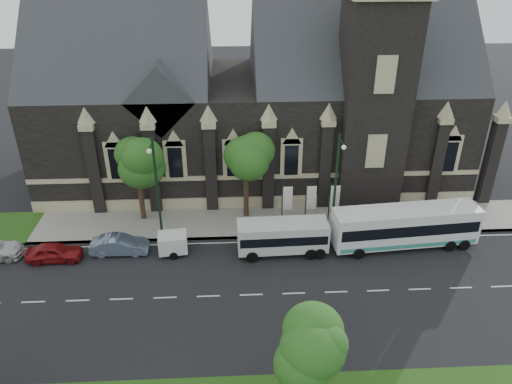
{
  "coord_description": "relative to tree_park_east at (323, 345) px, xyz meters",
  "views": [
    {
      "loc": [
        2.0,
        -26.77,
        22.82
      ],
      "look_at": [
        3.64,
        6.0,
        4.92
      ],
      "focal_mm": 34.55,
      "sensor_mm": 36.0,
      "label": 1
    }
  ],
  "objects": [
    {
      "name": "sidewalk",
      "position": [
        -6.18,
        18.82,
        -4.54
      ],
      "size": [
        80.0,
        5.0,
        0.15
      ],
      "primitive_type": "cube",
      "color": "gray",
      "rests_on": "ground"
    },
    {
      "name": "banner_flag_right",
      "position": [
        4.11,
        18.32,
        -2.24
      ],
      "size": [
        0.9,
        0.1,
        4.0
      ],
      "color": "black",
      "rests_on": "ground"
    },
    {
      "name": "box_trailer",
      "position": [
        -9.08,
        14.62,
        -3.65
      ],
      "size": [
        3.27,
        1.93,
        1.71
      ],
      "rotation": [
        0.0,
        0.0,
        0.11
      ],
      "color": "silver",
      "rests_on": "ground"
    },
    {
      "name": "car_far_red",
      "position": [
        -18.1,
        14.16,
        -3.9
      ],
      "size": [
        4.25,
        1.82,
        1.43
      ],
      "primitive_type": "imported",
      "rotation": [
        0.0,
        0.0,
        1.6
      ],
      "color": "maroon",
      "rests_on": "ground"
    },
    {
      "name": "street_lamp_near",
      "position": [
        3.82,
        16.42,
        0.49
      ],
      "size": [
        0.36,
        1.88,
        9.0
      ],
      "color": "black",
      "rests_on": "ground"
    },
    {
      "name": "shuttle_bus",
      "position": [
        -0.5,
        14.31,
        -3.05
      ],
      "size": [
        7.05,
        2.66,
        2.7
      ],
      "rotation": [
        0.0,
        0.0,
        0.03
      ],
      "color": "silver",
      "rests_on": "ground"
    },
    {
      "name": "tour_coach",
      "position": [
        9.25,
        14.73,
        -2.78
      ],
      "size": [
        11.7,
        3.49,
        3.36
      ],
      "rotation": [
        0.0,
        0.0,
        0.09
      ],
      "color": "white",
      "rests_on": "ground"
    },
    {
      "name": "banner_flag_center",
      "position": [
        2.11,
        18.32,
        -2.24
      ],
      "size": [
        0.9,
        0.1,
        4.0
      ],
      "color": "black",
      "rests_on": "ground"
    },
    {
      "name": "museum",
      "position": [
        -1.06,
        28.1,
        3.55
      ],
      "size": [
        40.0,
        17.7,
        29.9
      ],
      "color": "black",
      "rests_on": "ground"
    },
    {
      "name": "ground",
      "position": [
        -6.18,
        9.32,
        -4.62
      ],
      "size": [
        160.0,
        160.0,
        0.0
      ],
      "primitive_type": "plane",
      "color": "black",
      "rests_on": "ground"
    },
    {
      "name": "tree_park_east",
      "position": [
        0.0,
        0.0,
        0.0
      ],
      "size": [
        3.4,
        3.4,
        6.28
      ],
      "color": "black",
      "rests_on": "ground"
    },
    {
      "name": "tree_walk_left",
      "position": [
        -11.97,
        20.03,
        1.12
      ],
      "size": [
        3.91,
        3.91,
        7.64
      ],
      "color": "black",
      "rests_on": "ground"
    },
    {
      "name": "sedan",
      "position": [
        -13.26,
        14.87,
        -3.88
      ],
      "size": [
        4.48,
        1.57,
        1.48
      ],
      "primitive_type": "imported",
      "rotation": [
        0.0,
        0.0,
        1.57
      ],
      "color": "slate",
      "rests_on": "ground"
    },
    {
      "name": "tree_walk_right",
      "position": [
        -2.96,
        20.04,
        1.2
      ],
      "size": [
        4.08,
        4.08,
        7.8
      ],
      "color": "black",
      "rests_on": "ground"
    },
    {
      "name": "street_lamp_mid",
      "position": [
        -10.18,
        16.42,
        0.49
      ],
      "size": [
        0.36,
        1.88,
        9.0
      ],
      "color": "black",
      "rests_on": "ground"
    },
    {
      "name": "banner_flag_left",
      "position": [
        0.11,
        18.32,
        -2.24
      ],
      "size": [
        0.9,
        0.1,
        4.0
      ],
      "color": "black",
      "rests_on": "ground"
    }
  ]
}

